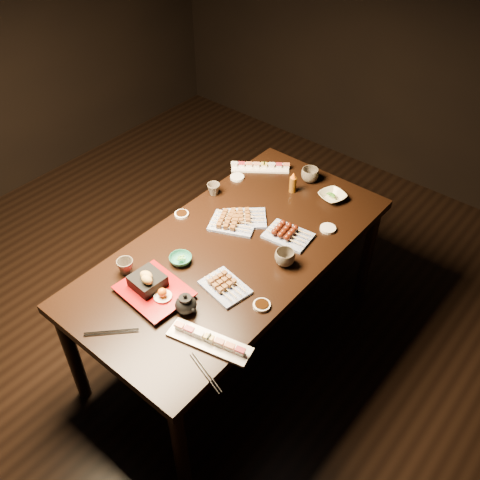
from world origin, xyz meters
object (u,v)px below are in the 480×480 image
at_px(sushi_platter_far, 260,166).
at_px(teacup_far_right, 310,175).
at_px(yakitori_plate_right, 225,284).
at_px(edamame_bowl_green, 181,259).
at_px(teacup_far_left, 214,189).
at_px(yakitori_plate_left, 244,215).
at_px(condiment_bottle, 293,182).
at_px(dining_table, 234,296).
at_px(tempura_tray, 153,285).
at_px(yakitori_plate_center, 233,220).
at_px(teapot, 186,303).
at_px(teacup_near_left, 126,267).
at_px(sushi_platter_near, 209,339).
at_px(edamame_bowl_cream, 332,196).
at_px(teacup_mid_right, 285,258).

height_order(sushi_platter_far, teacup_far_right, teacup_far_right).
height_order(yakitori_plate_right, edamame_bowl_green, yakitori_plate_right).
bearing_deg(teacup_far_left, yakitori_plate_left, -13.18).
xyz_separation_m(edamame_bowl_green, condiment_bottle, (0.09, 0.86, 0.05)).
xyz_separation_m(dining_table, tempura_tray, (-0.08, -0.49, 0.44)).
bearing_deg(condiment_bottle, teacup_far_left, -136.91).
relative_size(yakitori_plate_center, tempura_tray, 0.74).
distance_m(dining_table, yakitori_plate_left, 0.47).
relative_size(sushi_platter_far, yakitori_plate_left, 1.50).
bearing_deg(teapot, sushi_platter_far, 119.84).
bearing_deg(teacup_near_left, teacup_far_left, 97.40).
xyz_separation_m(yakitori_plate_center, teacup_near_left, (-0.17, -0.62, 0.01)).
height_order(sushi_platter_far, teacup_near_left, teacup_near_left).
xyz_separation_m(sushi_platter_near, teapot, (-0.21, 0.07, 0.03)).
bearing_deg(yakitori_plate_left, teapot, -114.68).
bearing_deg(teacup_near_left, edamame_bowl_green, 55.36).
relative_size(sushi_platter_far, yakitori_plate_right, 1.57).
height_order(dining_table, edamame_bowl_cream, edamame_bowl_cream).
height_order(teacup_mid_right, teacup_far_left, teacup_mid_right).
height_order(tempura_tray, teacup_far_left, tempura_tray).
height_order(dining_table, yakitori_plate_center, yakitori_plate_center).
bearing_deg(yakitori_plate_right, yakitori_plate_left, 128.91).
height_order(yakitori_plate_left, edamame_bowl_cream, yakitori_plate_left).
xyz_separation_m(teacup_near_left, teacup_far_left, (-0.10, 0.76, -0.00)).
bearing_deg(sushi_platter_far, dining_table, 80.54).
bearing_deg(tempura_tray, edamame_bowl_green, 107.98).
height_order(yakitori_plate_left, teacup_near_left, teacup_near_left).
height_order(dining_table, teacup_far_right, teacup_far_right).
relative_size(sushi_platter_near, condiment_bottle, 2.93).
height_order(dining_table, yakitori_plate_right, yakitori_plate_right).
bearing_deg(yakitori_plate_left, yakitori_plate_right, -102.66).
bearing_deg(sushi_platter_far, yakitori_plate_center, 75.85).
bearing_deg(edamame_bowl_green, teapot, -40.98).
bearing_deg(edamame_bowl_green, sushi_platter_far, 102.79).
relative_size(edamame_bowl_green, condiment_bottle, 0.88).
xyz_separation_m(sushi_platter_far, yakitori_plate_center, (0.22, -0.53, 0.01)).
height_order(tempura_tray, teapot, tempura_tray).
bearing_deg(dining_table, sushi_platter_far, 109.96).
xyz_separation_m(yakitori_plate_center, yakitori_plate_right, (0.28, -0.39, -0.00)).
distance_m(dining_table, teacup_far_left, 0.64).
xyz_separation_m(dining_table, teacup_mid_right, (0.27, 0.07, 0.42)).
distance_m(yakitori_plate_right, teacup_mid_right, 0.34).
height_order(tempura_tray, teacup_far_right, tempura_tray).
height_order(yakitori_plate_right, condiment_bottle, condiment_bottle).
relative_size(sushi_platter_far, tempura_tray, 1.08).
distance_m(teacup_far_right, teapot, 1.23).
relative_size(tempura_tray, teacup_far_right, 3.10).
distance_m(teacup_mid_right, condiment_bottle, 0.62).
xyz_separation_m(dining_table, teapot, (0.11, -0.47, 0.43)).
height_order(dining_table, teapot, teapot).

